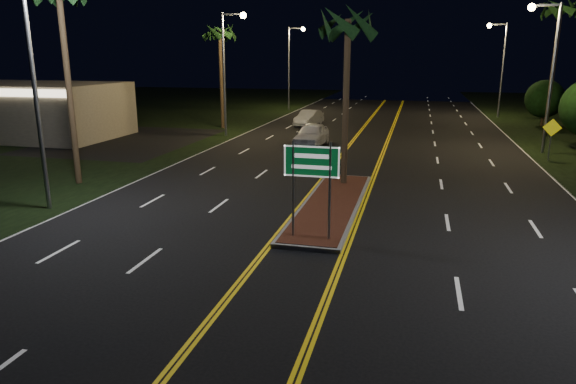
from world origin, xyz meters
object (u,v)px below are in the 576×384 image
(commercial_building, at_px, (19,110))
(palm_right_far, at_px, (561,10))
(palm_left_far, at_px, (220,33))
(shrub_far, at_px, (545,99))
(streetlight_left_far, at_px, (292,58))
(streetlight_right_mid, at_px, (547,61))
(streetlight_left_mid, at_px, (229,60))
(car_far, at_px, (309,117))
(highway_sign, at_px, (311,171))
(warning_sign, at_px, (551,134))
(streetlight_left_near, at_px, (40,64))
(median_island, at_px, (331,205))
(car_near, at_px, (311,133))
(streetlight_right_far, at_px, (499,59))
(palm_median, at_px, (348,24))

(commercial_building, bearing_deg, palm_right_far, 14.47)
(palm_left_far, relative_size, shrub_far, 2.22)
(streetlight_left_far, height_order, streetlight_right_mid, same)
(streetlight_left_mid, relative_size, palm_left_far, 1.02)
(commercial_building, height_order, car_far, commercial_building)
(streetlight_left_far, bearing_deg, streetlight_right_mid, -46.03)
(highway_sign, distance_m, streetlight_right_mid, 22.18)
(commercial_building, distance_m, warning_sign, 36.81)
(streetlight_left_far, xyz_separation_m, warning_sign, (21.41, -24.48, -4.07))
(warning_sign, bearing_deg, streetlight_right_mid, 103.22)
(car_far, bearing_deg, streetlight_left_near, -90.84)
(palm_left_far, relative_size, palm_right_far, 0.85)
(streetlight_right_mid, height_order, warning_sign, streetlight_right_mid)
(median_island, distance_m, shrub_far, 32.19)
(streetlight_left_far, bearing_deg, car_far, -70.11)
(median_island, relative_size, car_far, 2.18)
(car_near, relative_size, warning_sign, 2.21)
(streetlight_right_mid, height_order, car_far, streetlight_right_mid)
(highway_sign, relative_size, streetlight_right_far, 0.36)
(streetlight_right_far, distance_m, palm_median, 33.28)
(streetlight_left_near, bearing_deg, palm_left_far, 95.21)
(palm_right_far, relative_size, warning_sign, 4.21)
(highway_sign, height_order, warning_sign, highway_sign)
(commercial_building, distance_m, streetlight_right_far, 42.88)
(streetlight_left_mid, bearing_deg, commercial_building, -165.39)
(streetlight_left_near, height_order, streetlight_left_mid, same)
(palm_median, bearing_deg, warning_sign, 39.88)
(streetlight_left_mid, xyz_separation_m, car_near, (6.91, -2.96, -4.76))
(warning_sign, bearing_deg, car_far, 153.91)
(streetlight_left_near, xyz_separation_m, shrub_far, (24.41, 32.00, -3.32))
(streetlight_right_mid, distance_m, shrub_far, 14.74)
(warning_sign, bearing_deg, shrub_far, 88.58)
(median_island, bearing_deg, car_near, 104.76)
(palm_right_far, xyz_separation_m, warning_sign, (-2.00, -10.48, -7.56))
(median_island, xyz_separation_m, warning_sign, (10.80, 12.52, 1.50))
(streetlight_right_far, distance_m, car_near, 25.82)
(car_near, bearing_deg, median_island, -73.19)
(streetlight_left_mid, distance_m, car_near, 8.90)
(streetlight_left_mid, distance_m, streetlight_right_far, 27.83)
(median_island, bearing_deg, streetlight_left_mid, 121.98)
(median_island, height_order, car_far, car_far)
(highway_sign, bearing_deg, streetlight_left_far, 104.44)
(median_island, bearing_deg, highway_sign, -90.00)
(palm_right_far, xyz_separation_m, car_far, (-18.82, 1.30, -8.36))
(streetlight_left_far, distance_m, shrub_far, 25.90)
(commercial_building, bearing_deg, shrub_far, 21.91)
(palm_left_far, distance_m, palm_right_far, 25.72)
(streetlight_left_mid, relative_size, shrub_far, 2.27)
(palm_right_far, bearing_deg, median_island, -119.10)
(streetlight_left_far, height_order, warning_sign, streetlight_left_far)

